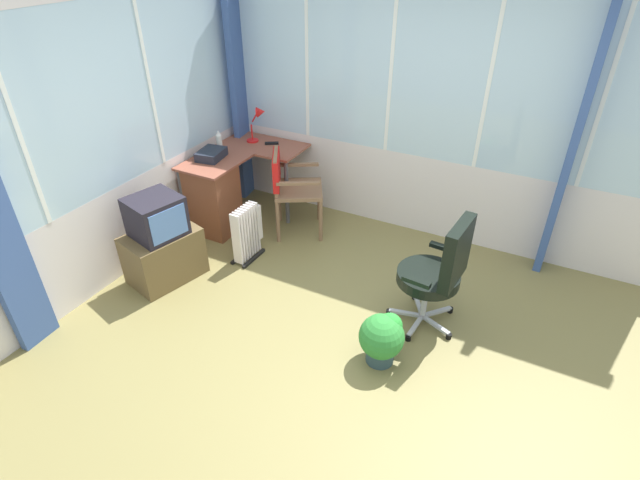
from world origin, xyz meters
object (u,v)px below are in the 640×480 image
Objects in this scene: wooden_armchair at (287,181)px; space_heater at (248,232)px; paper_tray at (211,154)px; tv_remote at (272,143)px; spray_bottle at (219,140)px; tv_on_stand at (162,244)px; office_chair at (440,269)px; desk_lamp at (259,119)px; desk at (216,194)px; potted_plant at (382,337)px.

space_heater is (-0.61, 0.10, -0.30)m from wooden_armchair.
tv_remote is at bearing -29.48° from paper_tray.
spray_bottle is (-0.39, 0.41, 0.09)m from tv_remote.
wooden_armchair is 1.07× the size of tv_on_stand.
office_chair is 2.46m from tv_on_stand.
desk_lamp is at bearing 53.28° from wooden_armchair.
office_chair is 1.92m from space_heater.
tv_remote is at bearing 62.82° from office_chair.
desk_lamp is 1.26× the size of paper_tray.
space_heater is (-1.02, -0.33, -0.49)m from tv_remote.
spray_bottle is 0.22× the size of office_chair.
desk_lamp is at bearing -6.58° from desk.
space_heater is at bearing 86.22° from office_chair.
tv_remote is at bearing 49.49° from potted_plant.
office_chair is at bearing -93.78° from space_heater.
wooden_armchair is at bearing -25.70° from tv_on_stand.
tv_on_stand is at bearing 88.40° from potted_plant.
spray_bottle is 2.76m from office_chair.
tv_on_stand is (-1.70, -0.01, -0.64)m from desk_lamp.
wooden_armchair is at bearing -91.47° from spray_bottle.
wooden_armchair is at bearing -126.72° from desk_lamp.
tv_remote is (-0.05, -0.18, -0.23)m from desk_lamp.
wooden_armchair is (-0.41, -0.43, -0.19)m from tv_remote.
spray_bottle is (0.32, 0.14, 0.45)m from desk.
office_chair reaches higher than tv_on_stand.
spray_bottle is 0.38× the size of space_heater.
desk is 0.96m from desk_lamp.
desk_lamp is at bearing -13.90° from paper_tray.
desk_lamp is 2.91m from potted_plant.
wooden_armchair is at bearing -67.03° from desk.
space_heater is (0.13, 1.90, -0.28)m from office_chair.
desk is at bearing 66.09° from potted_plant.
space_heater reaches higher than potted_plant.
paper_tray is 0.34× the size of wooden_armchair.
office_chair is 1.78× the size of space_heater.
desk is 0.57m from spray_bottle.
spray_bottle is 0.24m from paper_tray.
office_chair is at bearing -106.04° from spray_bottle.
desk_lamp is 0.71m from paper_tray.
desk reaches higher than space_heater.
tv_remote is 0.15× the size of office_chair.
tv_on_stand reaches higher than desk.
potted_plant is at bearing -91.60° from tv_on_stand.
tv_on_stand is at bearing 141.88° from tv_remote.
paper_tray is (0.09, 0.08, 0.40)m from desk.
tv_remote is 1.18m from space_heater.
potted_plant is (-1.01, -2.27, -0.18)m from desk.
tv_remote is at bearing 46.57° from wooden_armchair.
desk is 2.13× the size of space_heater.
desk_lamp is 0.30m from tv_remote.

